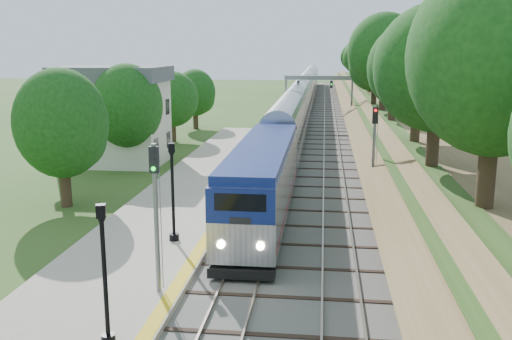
# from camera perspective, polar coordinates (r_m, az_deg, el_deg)

# --- Properties ---
(trackbed) EXTENTS (9.50, 170.00, 0.28)m
(trackbed) POSITION_cam_1_polar(r_m,az_deg,el_deg) (75.80, 5.89, 4.89)
(trackbed) COLOR #4C4944
(trackbed) RESTS_ON ground
(platform) EXTENTS (6.40, 68.00, 0.38)m
(platform) POSITION_cam_1_polar(r_m,az_deg,el_deg) (33.61, -7.91, -4.00)
(platform) COLOR gray
(platform) RESTS_ON ground
(yellow_stripe) EXTENTS (0.55, 68.00, 0.01)m
(yellow_stripe) POSITION_cam_1_polar(r_m,az_deg,el_deg) (32.96, -3.11, -3.87)
(yellow_stripe) COLOR gold
(yellow_stripe) RESTS_ON platform
(embankment) EXTENTS (10.64, 170.00, 11.70)m
(embankment) POSITION_cam_1_polar(r_m,az_deg,el_deg) (75.93, 12.26, 6.13)
(embankment) COLOR brown
(embankment) RESTS_ON ground
(station_building) EXTENTS (8.60, 6.60, 8.00)m
(station_building) POSITION_cam_1_polar(r_m,az_deg,el_deg) (48.66, -13.97, 5.41)
(station_building) COLOR white
(station_building) RESTS_ON ground
(signal_gantry) EXTENTS (8.40, 0.38, 6.20)m
(signal_gantry) POSITION_cam_1_polar(r_m,az_deg,el_deg) (70.36, 6.28, 8.23)
(signal_gantry) COLOR slate
(signal_gantry) RESTS_ON ground
(trees_behind_platform) EXTENTS (7.82, 53.32, 7.21)m
(trees_behind_platform) POSITION_cam_1_polar(r_m,az_deg,el_deg) (38.95, -14.90, 4.43)
(trees_behind_platform) COLOR #332316
(trees_behind_platform) RESTS_ON ground
(train) EXTENTS (2.83, 132.96, 4.16)m
(train) POSITION_cam_1_polar(r_m,az_deg,el_deg) (87.18, 4.73, 7.22)
(train) COLOR black
(train) RESTS_ON trackbed
(lamppost_mid) EXTENTS (0.45, 0.45, 4.51)m
(lamppost_mid) POSITION_cam_1_polar(r_m,az_deg,el_deg) (18.36, -14.85, -10.87)
(lamppost_mid) COLOR black
(lamppost_mid) RESTS_ON platform
(lamppost_far) EXTENTS (0.47, 0.47, 4.73)m
(lamppost_far) POSITION_cam_1_polar(r_m,az_deg,el_deg) (27.32, -8.31, -2.76)
(lamppost_far) COLOR black
(lamppost_far) RESTS_ON platform
(signal_platform) EXTENTS (0.33, 0.26, 5.69)m
(signal_platform) POSITION_cam_1_polar(r_m,az_deg,el_deg) (21.33, -10.00, -3.20)
(signal_platform) COLOR slate
(signal_platform) RESTS_ON platform
(signal_farside) EXTENTS (0.33, 0.26, 6.01)m
(signal_farside) POSITION_cam_1_polar(r_m,az_deg,el_deg) (34.80, 11.71, 2.49)
(signal_farside) COLOR slate
(signal_farside) RESTS_ON ground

